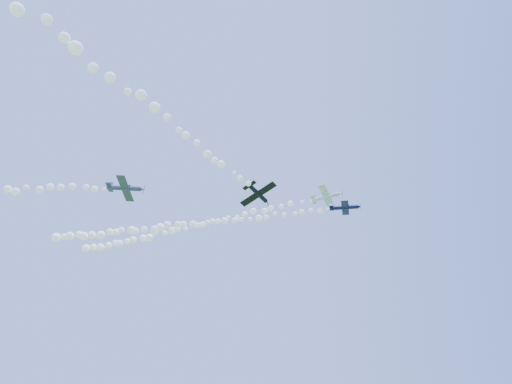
{
  "coord_description": "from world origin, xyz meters",
  "views": [
    {
      "loc": [
        4.91,
        -79.48,
        3.24
      ],
      "look_at": [
        2.46,
        -4.68,
        46.87
      ],
      "focal_mm": 30.0,
      "sensor_mm": 36.0,
      "label": 1
    }
  ],
  "objects_px": {
    "plane_white": "(327,197)",
    "plane_navy": "(345,208)",
    "plane_grey": "(125,188)",
    "plane_black": "(258,194)"
  },
  "relations": [
    {
      "from": "plane_white",
      "to": "plane_black",
      "type": "xyz_separation_m",
      "value": [
        -15.33,
        -22.66,
        -11.99
      ]
    },
    {
      "from": "plane_navy",
      "to": "plane_grey",
      "type": "relative_size",
      "value": 0.96
    },
    {
      "from": "plane_navy",
      "to": "plane_grey",
      "type": "height_order",
      "value": "plane_navy"
    },
    {
      "from": "plane_white",
      "to": "plane_navy",
      "type": "height_order",
      "value": "plane_white"
    },
    {
      "from": "plane_grey",
      "to": "plane_black",
      "type": "xyz_separation_m",
      "value": [
        26.43,
        -7.57,
        -6.11
      ]
    },
    {
      "from": "plane_white",
      "to": "plane_navy",
      "type": "distance_m",
      "value": 5.56
    },
    {
      "from": "plane_black",
      "to": "plane_white",
      "type": "bearing_deg",
      "value": -3.89
    },
    {
      "from": "plane_grey",
      "to": "plane_white",
      "type": "bearing_deg",
      "value": 18.31
    },
    {
      "from": "plane_white",
      "to": "plane_navy",
      "type": "relative_size",
      "value": 1.01
    },
    {
      "from": "plane_grey",
      "to": "plane_black",
      "type": "relative_size",
      "value": 1.25
    }
  ]
}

